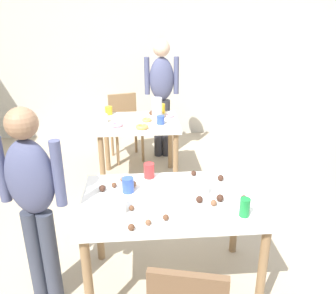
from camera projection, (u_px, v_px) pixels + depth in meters
ground_plane at (185, 263)px, 2.95m from camera, size 6.40×6.40×0.00m
wall_back at (160, 52)px, 5.41m from camera, size 6.40×0.10×2.60m
dining_table_near at (172, 210)px, 2.50m from camera, size 1.25×0.80×0.75m
dining_table_far at (138, 131)px, 4.09m from camera, size 0.92×0.76×0.75m
chair_far_table at (125, 123)px, 4.81m from camera, size 0.49×0.49×0.87m
person_girl_near at (33, 195)px, 2.28m from camera, size 0.45×0.27×1.44m
person_adult_far at (162, 89)px, 4.67m from camera, size 0.45×0.22×1.58m
mixing_bowl at (113, 206)px, 2.29m from camera, size 0.17×0.17×0.08m
soda_can at (245, 207)px, 2.24m from camera, size 0.07×0.07×0.12m
fork_near at (164, 194)px, 2.50m from camera, size 0.17×0.02×0.01m
cup_near_0 at (128, 185)px, 2.52m from camera, size 0.08×0.08×0.11m
cup_near_1 at (203, 188)px, 2.48m from camera, size 0.08×0.08×0.11m
cup_near_2 at (149, 171)px, 2.73m from camera, size 0.08×0.08×0.12m
cake_ball_0 at (202, 185)px, 2.60m from camera, size 0.04×0.04×0.04m
cake_ball_1 at (123, 179)px, 2.68m from camera, size 0.04×0.04×0.04m
cake_ball_2 at (221, 178)px, 2.69m from camera, size 0.05×0.05×0.05m
cake_ball_3 at (132, 208)px, 2.31m from camera, size 0.04×0.04×0.04m
cake_ball_4 at (131, 227)px, 2.11m from camera, size 0.04×0.04×0.04m
cake_ball_5 at (133, 184)px, 2.60m from camera, size 0.05×0.05×0.05m
cake_ball_6 at (220, 198)px, 2.41m from camera, size 0.05×0.05×0.05m
cake_ball_7 at (194, 173)px, 2.77m from camera, size 0.04×0.04×0.04m
cake_ball_8 at (199, 199)px, 2.40m from camera, size 0.05×0.05×0.05m
cake_ball_9 at (214, 203)px, 2.36m from camera, size 0.04×0.04×0.04m
cake_ball_10 at (114, 185)px, 2.60m from camera, size 0.04×0.04×0.04m
cake_ball_11 at (244, 198)px, 2.42m from camera, size 0.04×0.04×0.04m
cake_ball_12 at (102, 188)px, 2.54m from camera, size 0.05×0.05×0.05m
cake_ball_13 at (148, 222)px, 2.16m from camera, size 0.04×0.04×0.04m
cake_ball_14 at (166, 217)px, 2.21m from camera, size 0.04×0.04×0.04m
pitcher_far at (157, 109)px, 4.08m from camera, size 0.12×0.12×0.25m
cup_far_0 at (161, 120)px, 3.93m from camera, size 0.09×0.09×0.09m
cup_far_1 at (162, 108)px, 4.33m from camera, size 0.07×0.07×0.11m
cup_far_2 at (109, 111)px, 4.27m from camera, size 0.08×0.08×0.10m
cup_far_3 at (104, 118)px, 3.98m from camera, size 0.09×0.09×0.09m
donut_far_0 at (147, 120)px, 4.04m from camera, size 0.11×0.11×0.03m
donut_far_1 at (116, 125)px, 3.87m from camera, size 0.14×0.14×0.04m
donut_far_2 at (154, 113)px, 4.28m from camera, size 0.13×0.13×0.04m
donut_far_3 at (170, 116)px, 4.19m from camera, size 0.10×0.10×0.03m
donut_far_4 at (142, 127)px, 3.80m from camera, size 0.14×0.14×0.04m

